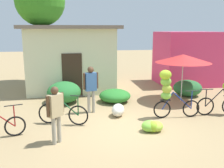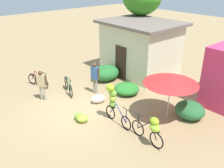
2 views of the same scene
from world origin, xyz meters
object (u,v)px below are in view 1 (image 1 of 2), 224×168
(building_low, at_px, (72,58))
(market_umbrella, at_px, (183,58))
(bicycle_near_pile, at_px, (63,114))
(produce_sack, at_px, (118,110))
(banana_pile_on_ground, at_px, (152,126))
(tree_behind_building, at_px, (40,2))
(bicycle_center_loaded, at_px, (169,90))
(shop_pink, at_px, (187,58))
(person_vendor, at_px, (91,85))
(person_bystander, at_px, (55,109))

(building_low, bearing_deg, market_umbrella, -33.78)
(bicycle_near_pile, bearing_deg, produce_sack, 15.09)
(market_umbrella, distance_m, banana_pile_on_ground, 4.20)
(building_low, relative_size, banana_pile_on_ground, 5.54)
(tree_behind_building, xyz_separation_m, banana_pile_on_ground, (3.93, -7.86, -4.35))
(tree_behind_building, height_order, bicycle_near_pile, tree_behind_building)
(tree_behind_building, distance_m, produce_sack, 8.26)
(bicycle_center_loaded, bearing_deg, bicycle_near_pile, -179.22)
(shop_pink, xyz_separation_m, banana_pile_on_ground, (-4.14, -6.47, -1.31))
(building_low, xyz_separation_m, produce_sack, (1.57, -4.63, -1.42))
(banana_pile_on_ground, relative_size, produce_sack, 1.20)
(building_low, height_order, shop_pink, building_low)
(shop_pink, distance_m, market_umbrella, 3.89)
(shop_pink, relative_size, person_vendor, 1.84)
(tree_behind_building, relative_size, person_vendor, 3.39)
(banana_pile_on_ground, height_order, person_vendor, person_vendor)
(produce_sack, bearing_deg, person_vendor, 149.68)
(person_vendor, xyz_separation_m, person_bystander, (-1.15, -2.46, -0.10))
(tree_behind_building, relative_size, bicycle_center_loaded, 3.44)
(produce_sack, relative_size, person_bystander, 0.44)
(market_umbrella, height_order, bicycle_center_loaded, market_umbrella)
(market_umbrella, bearing_deg, person_bystander, -146.26)
(tree_behind_building, bearing_deg, person_bystander, -82.41)
(building_low, xyz_separation_m, bicycle_near_pile, (-0.35, -5.14, -1.27))
(bicycle_center_loaded, bearing_deg, person_bystander, -158.78)
(shop_pink, height_order, bicycle_near_pile, shop_pink)
(building_low, relative_size, produce_sack, 6.66)
(shop_pink, distance_m, person_vendor, 7.30)
(market_umbrella, height_order, person_vendor, market_umbrella)
(tree_behind_building, relative_size, banana_pile_on_ground, 7.03)
(building_low, xyz_separation_m, person_vendor, (0.66, -4.09, -0.56))
(tree_behind_building, relative_size, bicycle_near_pile, 3.63)
(market_umbrella, xyz_separation_m, bicycle_near_pile, (-5.00, -2.03, -1.49))
(market_umbrella, distance_m, bicycle_near_pile, 5.60)
(bicycle_center_loaded, xyz_separation_m, person_vendor, (-2.60, 1.01, 0.06))
(building_low, distance_m, produce_sack, 5.09)
(bicycle_center_loaded, bearing_deg, banana_pile_on_ground, -130.33)
(tree_behind_building, bearing_deg, market_umbrella, -37.54)
(banana_pile_on_ground, distance_m, person_bystander, 2.97)
(tree_behind_building, height_order, person_bystander, tree_behind_building)
(tree_behind_building, xyz_separation_m, person_bystander, (1.10, -8.23, -3.53))
(market_umbrella, bearing_deg, bicycle_center_loaded, -125.20)
(market_umbrella, relative_size, person_bystander, 1.47)
(bicycle_center_loaded, distance_m, person_vendor, 2.79)
(bicycle_center_loaded, bearing_deg, produce_sack, 164.42)
(tree_behind_building, height_order, banana_pile_on_ground, tree_behind_building)
(bicycle_near_pile, bearing_deg, tree_behind_building, 100.28)
(tree_behind_building, distance_m, person_bystander, 9.03)
(tree_behind_building, relative_size, market_umbrella, 2.52)
(tree_behind_building, bearing_deg, banana_pile_on_ground, -63.47)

